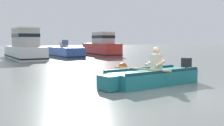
{
  "coord_description": "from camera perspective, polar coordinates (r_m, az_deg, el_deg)",
  "views": [
    {
      "loc": [
        -4.41,
        -5.67,
        1.42
      ],
      "look_at": [
        0.38,
        3.1,
        0.55
      ],
      "focal_mm": 43.02,
      "sensor_mm": 36.0,
      "label": 1
    }
  ],
  "objects": [
    {
      "name": "moored_boat_blue",
      "position": [
        22.62,
        -10.56,
        2.28
      ],
      "size": [
        1.93,
        5.82,
        1.41
      ],
      "color": "#2D519E",
      "rests_on": "ground"
    },
    {
      "name": "moored_boat_red",
      "position": [
        23.62,
        -2.26,
        3.45
      ],
      "size": [
        1.65,
        5.16,
        2.1
      ],
      "color": "#B72D28",
      "rests_on": "ground"
    },
    {
      "name": "mooring_buoy",
      "position": [
        12.11,
        2.35,
        -0.83
      ],
      "size": [
        0.39,
        0.39,
        0.39
      ],
      "primitive_type": "sphere",
      "color": "#E55919",
      "rests_on": "ground"
    },
    {
      "name": "ground_plane",
      "position": [
        7.32,
        9.11,
        -6.26
      ],
      "size": [
        120.0,
        120.0,
        0.0
      ],
      "primitive_type": "plane",
      "color": "slate"
    },
    {
      "name": "rowboat_with_person",
      "position": [
        8.55,
        8.31,
        -2.93
      ],
      "size": [
        3.73,
        1.83,
        1.19
      ],
      "color": "#1E727A",
      "rests_on": "ground"
    },
    {
      "name": "moored_boat_white",
      "position": [
        21.16,
        -18.13,
        3.16
      ],
      "size": [
        2.03,
        6.72,
        2.3
      ],
      "color": "white",
      "rests_on": "ground"
    }
  ]
}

